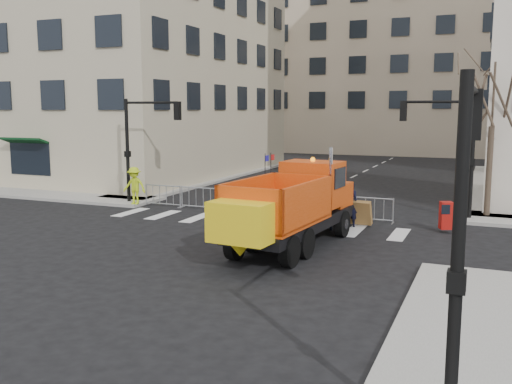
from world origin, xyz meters
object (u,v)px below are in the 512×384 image
at_px(cop_c, 325,208).
at_px(worker, 134,186).
at_px(newspaper_box, 446,215).
at_px(plow_truck, 291,205).
at_px(cop_a, 350,204).
at_px(cop_b, 335,206).

bearing_deg(cop_c, worker, -50.44).
bearing_deg(newspaper_box, plow_truck, -158.13).
relative_size(cop_a, worker, 1.03).
bearing_deg(worker, cop_c, -12.53).
xyz_separation_m(worker, newspaper_box, (14.89, -0.22, -0.39)).
relative_size(cop_a, cop_b, 0.98).
xyz_separation_m(plow_truck, newspaper_box, (4.84, 4.86, -0.87)).
relative_size(plow_truck, cop_b, 4.73).
height_order(plow_truck, cop_b, plow_truck).
bearing_deg(newspaper_box, worker, 155.87).
bearing_deg(cop_b, plow_truck, 101.90).
height_order(cop_a, worker, worker).
distance_m(plow_truck, worker, 11.28).
relative_size(cop_a, cop_c, 1.11).
bearing_deg(plow_truck, cop_c, 2.05).
xyz_separation_m(cop_b, newspaper_box, (4.19, 1.23, -0.28)).
xyz_separation_m(cop_a, newspaper_box, (3.81, 0.37, -0.27)).
bearing_deg(cop_c, cop_a, -176.61).
height_order(worker, newspaper_box, worker).
bearing_deg(cop_a, worker, -20.96).
bearing_deg(cop_b, cop_a, -91.85).
bearing_deg(worker, plow_truck, -31.33).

